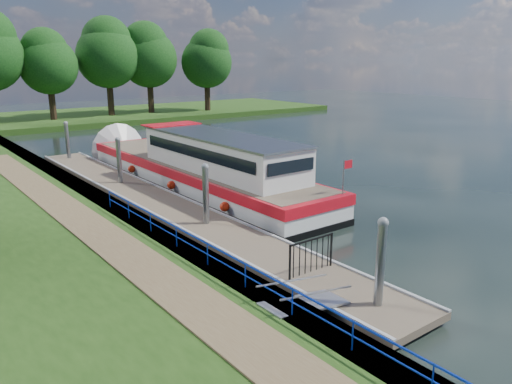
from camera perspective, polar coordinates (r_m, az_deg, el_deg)
ground at (r=15.13m, az=12.12°, el=-13.08°), size 160.00×160.00×0.00m
bank_edge at (r=25.62m, az=-18.31°, el=-0.86°), size 1.10×90.00×0.78m
far_bank at (r=64.83m, az=-17.21°, el=8.30°), size 60.00×18.00×0.60m
footpath at (r=18.60m, az=-16.51°, el=-5.26°), size 1.60×40.00×0.05m
blue_fence at (r=14.92m, az=-3.54°, el=-7.60°), size 0.04×18.04×0.72m
pontoon at (r=24.81m, az=-11.17°, el=-1.36°), size 2.50×30.00×0.56m
mooring_piles at (r=24.53m, az=-11.30°, el=1.09°), size 0.30×27.30×3.55m
gangway at (r=13.93m, az=5.57°, el=-12.45°), size 2.58×1.00×0.92m
gate_panel at (r=16.01m, az=6.35°, el=-6.68°), size 1.85×0.05×1.15m
barge at (r=28.59m, az=-7.29°, el=2.82°), size 4.36×21.15×4.78m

